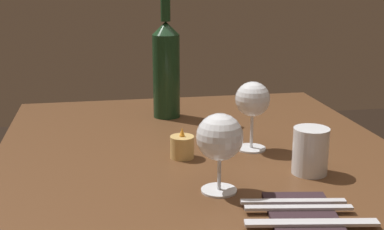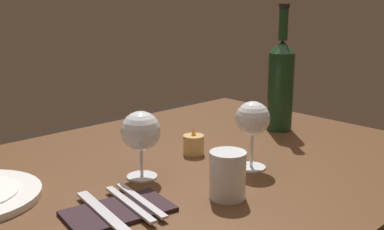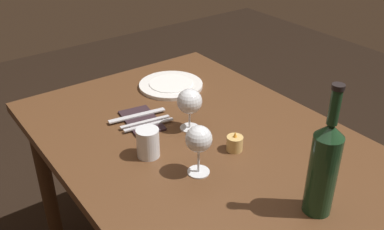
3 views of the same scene
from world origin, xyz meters
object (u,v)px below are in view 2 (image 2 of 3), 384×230
votive_candle (194,145)px  folded_napkin (118,211)px  water_tumbler (228,178)px  table_knife (104,213)px  wine_glass_right (141,132)px  fork_outer (140,200)px  wine_bottle (281,83)px  fork_inner (129,204)px  wine_glass_left (253,121)px

votive_candle → folded_napkin: bearing=24.2°
water_tumbler → table_knife: (0.22, -0.09, -0.03)m
folded_napkin → wine_glass_right: bearing=-141.5°
wine_glass_right → fork_outer: 0.17m
table_knife → votive_candle: bearing=-157.6°
table_knife → wine_glass_right: bearing=-146.8°
votive_candle → fork_outer: (0.28, 0.15, -0.01)m
wine_glass_right → water_tumbler: 0.21m
fork_outer → folded_napkin: bearing=0.0°
votive_candle → fork_outer: 0.31m
fork_outer → wine_bottle: bearing=-167.5°
votive_candle → table_knife: 0.39m
folded_napkin → fork_outer: 0.05m
wine_glass_right → wine_bottle: bearing=-177.1°
votive_candle → folded_napkin: size_ratio=0.33×
wine_glass_right → folded_napkin: bearing=38.5°
wine_glass_right → water_tumbler: (-0.06, 0.20, -0.06)m
folded_napkin → wine_bottle: bearing=-168.4°
water_tumbler → fork_inner: water_tumbler is taller
fork_inner → fork_outer: size_ratio=1.00×
fork_outer → table_knife: same height
water_tumbler → wine_glass_right: bearing=-74.1°
wine_glass_left → wine_glass_right: bearing=-29.9°
water_tumbler → fork_inner: size_ratio=0.52×
wine_glass_right → water_tumbler: bearing=105.9°
fork_inner → fork_outer: same height
wine_glass_left → wine_bottle: size_ratio=0.43×
wine_bottle → folded_napkin: size_ratio=1.76×
wine_glass_left → wine_glass_right: 0.25m
water_tumbler → fork_outer: water_tumbler is taller
fork_outer → table_knife: 0.08m
fork_outer → table_knife: (0.08, 0.00, 0.00)m
wine_bottle → votive_candle: bearing=-1.8°
fork_inner → fork_outer: (-0.02, 0.00, 0.00)m
fork_inner → fork_outer: 0.02m
wine_bottle → fork_inner: wine_bottle is taller
wine_glass_left → fork_inner: bearing=-2.6°
folded_napkin → fork_outer: fork_outer is taller
votive_candle → table_knife: bearing=22.4°
wine_glass_right → fork_inner: size_ratio=0.82×
wine_glass_right → votive_candle: (-0.19, -0.04, -0.08)m
folded_napkin → wine_glass_left: bearing=177.5°
wine_glass_right → wine_bottle: size_ratio=0.41×
votive_candle → fork_outer: bearing=28.0°
folded_napkin → fork_inner: fork_inner is taller
wine_bottle → table_knife: size_ratio=1.72×
wine_glass_left → fork_outer: wine_glass_left is taller
folded_napkin → fork_outer: (-0.05, -0.00, 0.01)m
wine_bottle → water_tumbler: wine_bottle is taller
wine_glass_left → folded_napkin: size_ratio=0.76×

